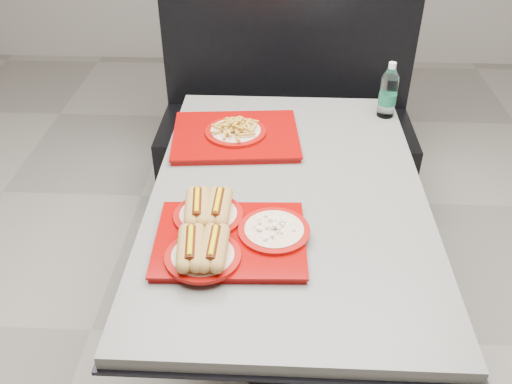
{
  "coord_description": "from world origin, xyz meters",
  "views": [
    {
      "loc": [
        -0.04,
        -1.47,
        1.79
      ],
      "look_at": [
        -0.1,
        -0.13,
        0.83
      ],
      "focal_mm": 38.0,
      "sensor_mm": 36.0,
      "label": 1
    }
  ],
  "objects_px": {
    "diner_table": "(287,228)",
    "tray_near": "(224,233)",
    "booth_bench": "(286,124)",
    "tray_far": "(236,133)",
    "water_bottle": "(388,93)"
  },
  "relations": [
    {
      "from": "diner_table",
      "to": "tray_far",
      "type": "distance_m",
      "value": 0.42
    },
    {
      "from": "diner_table",
      "to": "booth_bench",
      "type": "relative_size",
      "value": 1.05
    },
    {
      "from": "diner_table",
      "to": "tray_near",
      "type": "xyz_separation_m",
      "value": [
        -0.19,
        -0.28,
        0.2
      ]
    },
    {
      "from": "diner_table",
      "to": "booth_bench",
      "type": "height_order",
      "value": "booth_bench"
    },
    {
      "from": "water_bottle",
      "to": "tray_near",
      "type": "bearing_deg",
      "value": -125.31
    },
    {
      "from": "diner_table",
      "to": "tray_near",
      "type": "relative_size",
      "value": 3.13
    },
    {
      "from": "tray_near",
      "to": "diner_table",
      "type": "bearing_deg",
      "value": 56.19
    },
    {
      "from": "diner_table",
      "to": "tray_far",
      "type": "height_order",
      "value": "tray_far"
    },
    {
      "from": "booth_bench",
      "to": "tray_far",
      "type": "bearing_deg",
      "value": -104.49
    },
    {
      "from": "diner_table",
      "to": "water_bottle",
      "type": "height_order",
      "value": "water_bottle"
    },
    {
      "from": "tray_near",
      "to": "water_bottle",
      "type": "xyz_separation_m",
      "value": [
        0.59,
        0.83,
        0.06
      ]
    },
    {
      "from": "booth_bench",
      "to": "water_bottle",
      "type": "relative_size",
      "value": 5.91
    },
    {
      "from": "booth_bench",
      "to": "tray_near",
      "type": "height_order",
      "value": "booth_bench"
    },
    {
      "from": "booth_bench",
      "to": "water_bottle",
      "type": "height_order",
      "value": "booth_bench"
    },
    {
      "from": "booth_bench",
      "to": "water_bottle",
      "type": "distance_m",
      "value": 0.81
    }
  ]
}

